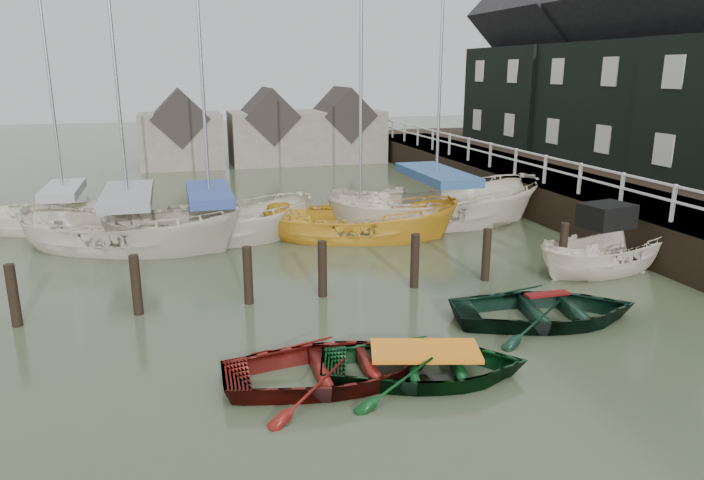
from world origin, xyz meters
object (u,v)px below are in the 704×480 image
object	(u,v)px
sailboat_e	(67,227)
sailboat_c	(360,237)
motorboat	(606,267)
rowboat_red	(335,381)
sailboat_d	(435,222)
rowboat_green	(424,377)
sailboat_a	(132,246)
sailboat_b	(212,239)
rowboat_dkgreen	(545,322)

from	to	relation	value
sailboat_e	sailboat_c	bearing A→B (deg)	-112.03
motorboat	sailboat_c	bearing A→B (deg)	36.30
rowboat_red	sailboat_d	distance (m)	12.32
motorboat	sailboat_c	distance (m)	7.62
rowboat_green	sailboat_a	world-z (taller)	sailboat_a
rowboat_green	sailboat_a	xyz separation A→B (m)	(-5.52, 10.45, 0.06)
sailboat_a	sailboat_d	distance (m)	10.37
rowboat_red	sailboat_b	size ratio (longest dim) A/B	0.34
rowboat_dkgreen	sailboat_b	bearing A→B (deg)	47.47
sailboat_a	sailboat_e	size ratio (longest dim) A/B	1.24
rowboat_green	motorboat	size ratio (longest dim) A/B	0.77
rowboat_green	sailboat_d	distance (m)	11.85
rowboat_red	rowboat_green	distance (m)	1.63
motorboat	sailboat_a	bearing A→B (deg)	54.62
rowboat_red	rowboat_dkgreen	bearing A→B (deg)	-73.43
rowboat_dkgreen	rowboat_red	bearing A→B (deg)	115.97
rowboat_red	sailboat_a	xyz separation A→B (m)	(-3.93, 10.14, 0.06)
rowboat_green	motorboat	bearing A→B (deg)	-42.77
rowboat_red	sailboat_d	xyz separation A→B (m)	(6.43, 10.50, 0.06)
motorboat	rowboat_red	bearing A→B (deg)	105.04
sailboat_c	sailboat_e	size ratio (longest dim) A/B	1.17
motorboat	rowboat_green	bearing A→B (deg)	111.56
rowboat_dkgreen	sailboat_a	xyz separation A→B (m)	(-9.07, 8.77, 0.06)
rowboat_dkgreen	sailboat_e	xyz separation A→B (m)	(-11.39, 12.02, 0.06)
sailboat_d	rowboat_green	bearing A→B (deg)	160.10
rowboat_red	sailboat_c	bearing A→B (deg)	-17.60
motorboat	sailboat_e	world-z (taller)	sailboat_e
sailboat_d	sailboat_e	bearing A→B (deg)	81.35
rowboat_red	sailboat_c	xyz separation A→B (m)	(3.28, 9.38, 0.01)
sailboat_a	sailboat_e	world-z (taller)	sailboat_a
sailboat_c	sailboat_e	world-z (taller)	sailboat_c
sailboat_a	sailboat_c	world-z (taller)	sailboat_a
sailboat_a	rowboat_red	bearing A→B (deg)	-135.43
sailboat_d	sailboat_e	xyz separation A→B (m)	(-12.68, 2.89, 0.00)
sailboat_b	sailboat_c	distance (m)	4.86
rowboat_red	sailboat_c	distance (m)	9.94
rowboat_red	sailboat_d	world-z (taller)	sailboat_d
rowboat_dkgreen	motorboat	size ratio (longest dim) A/B	0.85
sailboat_b	sailboat_e	xyz separation A→B (m)	(-4.77, 3.04, -0.00)
motorboat	sailboat_b	world-z (taller)	sailboat_b
rowboat_green	rowboat_dkgreen	size ratio (longest dim) A/B	0.91
sailboat_b	motorboat	bearing A→B (deg)	-118.31
rowboat_green	sailboat_b	distance (m)	11.10
rowboat_red	motorboat	xyz separation A→B (m)	(8.80, 4.13, 0.09)
sailboat_b	rowboat_green	bearing A→B (deg)	-161.04
sailboat_c	sailboat_e	distance (m)	10.34
rowboat_dkgreen	sailboat_a	world-z (taller)	sailboat_a
rowboat_red	sailboat_a	world-z (taller)	sailboat_a
sailboat_e	rowboat_dkgreen	bearing A→B (deg)	-135.77
rowboat_red	motorboat	distance (m)	9.72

